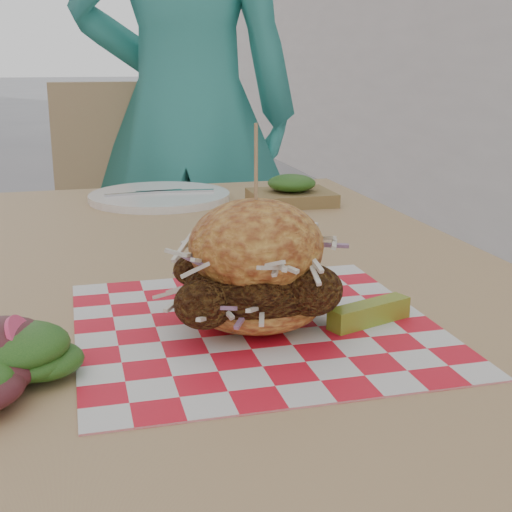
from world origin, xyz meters
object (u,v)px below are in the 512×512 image
object	(u,v)px
patio_chair	(135,228)
sandwich	(256,272)
diner	(187,113)
patio_table	(202,315)

from	to	relation	value
patio_chair	sandwich	distance (m)	1.34
diner	sandwich	world-z (taller)	diner
patio_table	patio_chair	xyz separation A→B (m)	(0.00, 1.06, -0.12)
patio_table	sandwich	size ratio (longest dim) A/B	5.90
diner	patio_chair	distance (m)	0.35
diner	patio_chair	bearing A→B (deg)	25.48
patio_table	diner	bearing A→B (deg)	81.55
sandwich	patio_table	bearing A→B (deg)	92.53
sandwich	patio_chair	bearing A→B (deg)	90.42
diner	sandwich	xyz separation A→B (m)	(-0.15, -1.35, -0.06)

